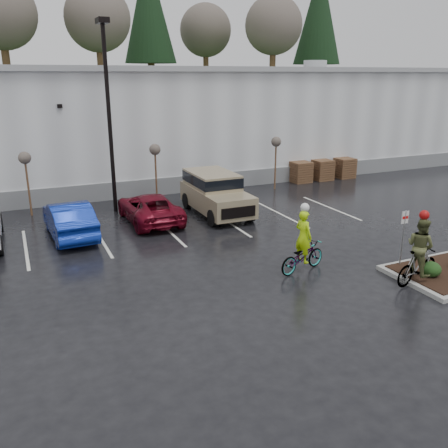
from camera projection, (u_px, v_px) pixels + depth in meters
name	position (u px, v px, depth m)	size (l,w,h in m)	color
ground	(315.00, 289.00, 15.56)	(120.00, 120.00, 0.00)	black
warehouse	(139.00, 120.00, 33.58)	(60.50, 15.50, 7.20)	silver
wooded_ridge	(88.00, 109.00, 53.78)	(80.00, 25.00, 6.00)	#26411B
lamppost	(108.00, 98.00, 22.72)	(0.50, 1.00, 9.22)	black
sapling_west	(25.00, 161.00, 22.91)	(0.60, 0.60, 3.20)	#48311C
sapling_mid	(155.00, 153.00, 25.46)	(0.60, 0.60, 3.20)	#48311C
sapling_east	(276.00, 145.00, 28.39)	(0.60, 0.60, 3.20)	#48311C
pallet_stack_a	(301.00, 172.00, 30.86)	(1.20, 1.20, 1.35)	#48311C
pallet_stack_b	(322.00, 170.00, 31.52)	(1.20, 1.20, 1.35)	#48311C
pallet_stack_c	(344.00, 168.00, 32.23)	(1.20, 1.20, 1.35)	#48311C
shrub_a	(431.00, 269.00, 16.13)	(0.70, 0.70, 0.52)	black
fire_lane_sign	(403.00, 232.00, 16.80)	(0.30, 0.05, 2.20)	gray
car_blue	(69.00, 219.00, 20.45)	(1.65, 4.73, 1.56)	navy
car_red	(149.00, 208.00, 22.58)	(2.25, 4.88, 1.36)	maroon
suv_tan	(217.00, 194.00, 23.66)	(2.20, 5.10, 2.06)	gray
cyclist_hivis	(303.00, 251.00, 16.81)	(2.19, 1.22, 2.52)	#3F3F44
cyclist_olive	(419.00, 258.00, 15.78)	(2.04, 1.01, 2.56)	#3F3F44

